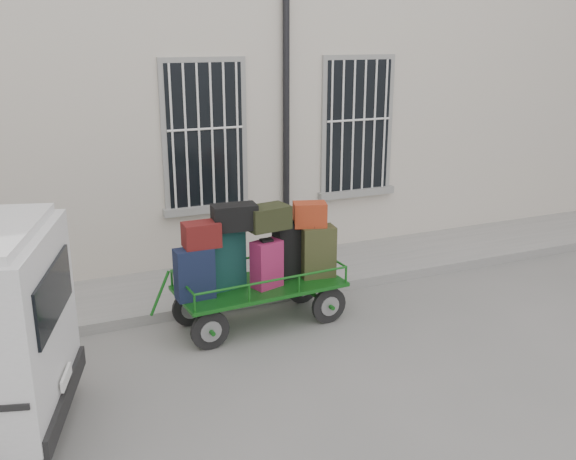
% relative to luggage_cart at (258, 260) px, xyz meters
% --- Properties ---
extents(ground, '(80.00, 80.00, 0.00)m').
position_rel_luggage_cart_xyz_m(ground, '(0.38, -0.78, -0.93)').
color(ground, slate).
rests_on(ground, ground).
extents(building, '(24.00, 5.15, 6.00)m').
position_rel_luggage_cart_xyz_m(building, '(0.38, 4.72, 2.07)').
color(building, beige).
rests_on(building, ground).
extents(sidewalk, '(24.00, 1.70, 0.15)m').
position_rel_luggage_cart_xyz_m(sidewalk, '(0.38, 1.42, -0.85)').
color(sidewalk, gray).
rests_on(sidewalk, ground).
extents(luggage_cart, '(2.62, 1.12, 1.71)m').
position_rel_luggage_cart_xyz_m(luggage_cart, '(0.00, 0.00, 0.00)').
color(luggage_cart, black).
rests_on(luggage_cart, ground).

